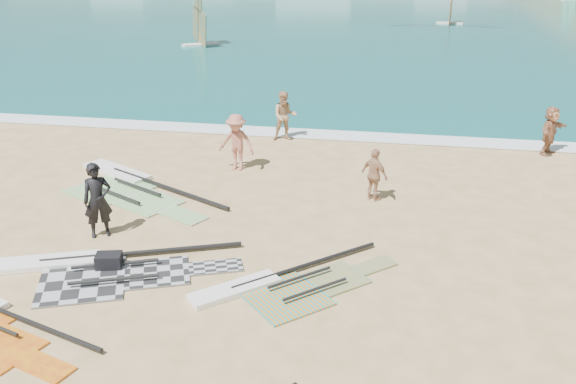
% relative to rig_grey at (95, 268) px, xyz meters
% --- Properties ---
extents(ground, '(300.00, 300.00, 0.00)m').
position_rel_rig_grey_xyz_m(ground, '(4.57, -0.90, -0.05)').
color(ground, '#D8B07E').
rests_on(ground, ground).
extents(surf_line, '(300.00, 1.20, 0.04)m').
position_rel_rig_grey_xyz_m(surf_line, '(4.57, 11.40, -0.05)').
color(surf_line, white).
rests_on(surf_line, ground).
extents(rig_grey, '(5.98, 3.59, 0.20)m').
position_rel_rig_grey_xyz_m(rig_grey, '(0.00, 0.00, 0.00)').
color(rig_grey, '#252528').
rests_on(rig_grey, ground).
extents(rig_green, '(5.74, 4.44, 0.20)m').
position_rel_rig_grey_xyz_m(rig_green, '(-1.31, 5.06, 0.00)').
color(rig_green, green).
rests_on(rig_green, ground).
extents(rig_orange, '(4.44, 3.89, 0.19)m').
position_rel_rig_grey_xyz_m(rig_orange, '(4.42, -0.01, -0.00)').
color(rig_orange, orange).
rests_on(rig_orange, ground).
extents(gear_bag_near, '(0.67, 0.55, 0.37)m').
position_rel_rig_grey_xyz_m(gear_bag_near, '(0.30, 0.14, 0.14)').
color(gear_bag_near, black).
rests_on(gear_bag_near, ground).
extents(person_wetsuit, '(0.86, 0.78, 1.97)m').
position_rel_rig_grey_xyz_m(person_wetsuit, '(-0.65, 1.74, 0.93)').
color(person_wetsuit, black).
rests_on(person_wetsuit, ground).
extents(beachgoer_left, '(1.05, 0.91, 1.85)m').
position_rel_rig_grey_xyz_m(beachgoer_left, '(2.54, 10.60, 0.88)').
color(beachgoer_left, tan).
rests_on(beachgoer_left, ground).
extents(beachgoer_mid, '(1.31, 0.89, 1.87)m').
position_rel_rig_grey_xyz_m(beachgoer_mid, '(1.58, 7.16, 0.89)').
color(beachgoer_mid, '#B26A57').
rests_on(beachgoer_mid, ground).
extents(beachgoer_back, '(0.96, 0.87, 1.56)m').
position_rel_rig_grey_xyz_m(beachgoer_back, '(6.13, 5.35, 0.73)').
color(beachgoer_back, tan).
rests_on(beachgoer_back, ground).
extents(beachgoer_right, '(1.34, 1.60, 1.72)m').
position_rel_rig_grey_xyz_m(beachgoer_right, '(11.94, 10.60, 0.81)').
color(beachgoer_right, '#A9704E').
rests_on(beachgoer_right, ground).
extents(windsurfer_left, '(2.40, 2.47, 4.48)m').
position_rel_rig_grey_xyz_m(windsurfer_left, '(-6.93, 30.39, 1.25)').
color(windsurfer_left, white).
rests_on(windsurfer_left, ground).
extents(windsurfer_centre, '(2.22, 2.65, 3.96)m').
position_rel_rig_grey_xyz_m(windsurfer_centre, '(10.40, 44.57, 1.14)').
color(windsurfer_centre, white).
rests_on(windsurfer_centre, ground).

